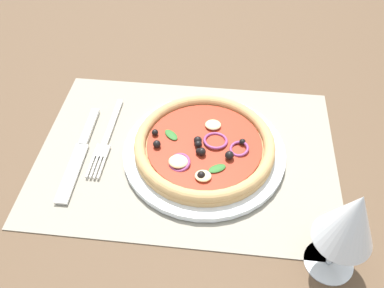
{
  "coord_description": "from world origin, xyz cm",
  "views": [
    {
      "loc": [
        -5.57,
        42.72,
        49.17
      ],
      "look_at": [
        -0.85,
        0.0,
        2.41
      ],
      "focal_mm": 37.56,
      "sensor_mm": 36.0,
      "label": 1
    }
  ],
  "objects_px": {
    "fork": "(106,141)",
    "pizza": "(204,145)",
    "wine_glass": "(351,220)",
    "knife": "(80,153)",
    "plate": "(204,152)"
  },
  "relations": [
    {
      "from": "fork",
      "to": "pizza",
      "type": "bearing_deg",
      "value": 87.31
    },
    {
      "from": "wine_glass",
      "to": "pizza",
      "type": "bearing_deg",
      "value": -43.06
    },
    {
      "from": "knife",
      "to": "wine_glass",
      "type": "relative_size",
      "value": 1.34
    },
    {
      "from": "pizza",
      "to": "wine_glass",
      "type": "height_order",
      "value": "wine_glass"
    },
    {
      "from": "fork",
      "to": "plate",
      "type": "bearing_deg",
      "value": 87.51
    },
    {
      "from": "pizza",
      "to": "wine_glass",
      "type": "bearing_deg",
      "value": 136.94
    },
    {
      "from": "knife",
      "to": "wine_glass",
      "type": "xyz_separation_m",
      "value": [
        -0.38,
        0.14,
        0.1
      ]
    },
    {
      "from": "plate",
      "to": "knife",
      "type": "bearing_deg",
      "value": 6.57
    },
    {
      "from": "plate",
      "to": "fork",
      "type": "distance_m",
      "value": 0.16
    },
    {
      "from": "plate",
      "to": "fork",
      "type": "xyz_separation_m",
      "value": [
        0.16,
        -0.01,
        -0.0
      ]
    },
    {
      "from": "plate",
      "to": "pizza",
      "type": "relative_size",
      "value": 1.16
    },
    {
      "from": "pizza",
      "to": "knife",
      "type": "height_order",
      "value": "pizza"
    },
    {
      "from": "pizza",
      "to": "plate",
      "type": "bearing_deg",
      "value": -100.15
    },
    {
      "from": "plate",
      "to": "knife",
      "type": "xyz_separation_m",
      "value": [
        0.2,
        0.02,
        -0.0
      ]
    },
    {
      "from": "plate",
      "to": "knife",
      "type": "height_order",
      "value": "plate"
    }
  ]
}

